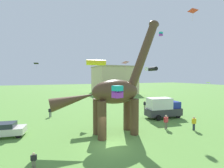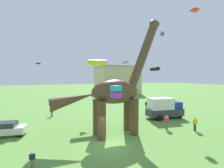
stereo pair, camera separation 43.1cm
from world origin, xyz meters
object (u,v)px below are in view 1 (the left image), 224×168
(person_photographer, at_px, (50,111))
(kite_high_right, at_px, (208,83))
(parked_sedan_left, at_px, (3,130))
(person_far_spectator, at_px, (34,159))
(kite_far_left, at_px, (36,63))
(kite_drifting, at_px, (117,92))
(kite_mid_right, at_px, (151,69))
(kite_trailing, at_px, (193,11))
(kite_near_low, at_px, (96,63))
(dinosaur_sculpture, at_px, (115,92))
(person_strolling_adult, at_px, (166,121))
(person_near_flyer, at_px, (194,122))
(kite_mid_left, at_px, (161,34))
(kite_high_left, at_px, (125,62))
(person_watching_child, at_px, (145,104))
(parked_box_truck, at_px, (163,108))

(person_photographer, bearing_deg, kite_high_right, -91.11)
(parked_sedan_left, xyz_separation_m, person_far_spectator, (3.50, -7.62, -0.12))
(parked_sedan_left, xyz_separation_m, kite_far_left, (2.66, 11.00, 8.02))
(kite_drifting, bearing_deg, kite_mid_right, 47.00)
(kite_trailing, bearing_deg, parked_sedan_left, 175.83)
(kite_high_right, distance_m, kite_far_left, 29.22)
(parked_sedan_left, bearing_deg, kite_near_low, 30.29)
(person_far_spectator, distance_m, kite_near_low, 16.97)
(dinosaur_sculpture, xyz_separation_m, person_strolling_adult, (6.52, -0.80, -3.78))
(kite_mid_right, bearing_deg, person_far_spectator, -142.69)
(person_near_flyer, distance_m, kite_mid_left, 14.75)
(kite_high_left, bearing_deg, kite_trailing, 9.14)
(kite_far_left, distance_m, kite_trailing, 26.98)
(person_strolling_adult, bearing_deg, kite_mid_left, -1.26)
(kite_near_low, relative_size, kite_mid_left, 4.89)
(kite_mid_left, bearing_deg, person_strolling_adult, -123.07)
(person_far_spectator, height_order, person_watching_child, person_watching_child)
(person_far_spectator, height_order, person_photographer, person_photographer)
(parked_box_truck, relative_size, person_photographer, 3.78)
(person_far_spectator, bearing_deg, person_strolling_adult, -33.31)
(person_far_spectator, distance_m, kite_high_right, 26.12)
(parked_box_truck, xyz_separation_m, person_photographer, (-16.43, 7.35, -0.72))
(person_far_spectator, bearing_deg, kite_mid_left, -19.04)
(person_watching_child, bearing_deg, kite_far_left, 106.98)
(person_photographer, bearing_deg, kite_trailing, -93.73)
(kite_mid_left, distance_m, kite_mid_right, 10.15)
(parked_sedan_left, distance_m, person_strolling_adult, 18.57)
(dinosaur_sculpture, relative_size, person_watching_child, 8.17)
(person_far_spectator, bearing_deg, kite_high_left, -23.11)
(parked_box_truck, bearing_deg, kite_near_low, 159.19)
(person_strolling_adult, xyz_separation_m, kite_high_left, (-5.33, 0.65, 7.06))
(person_far_spectator, xyz_separation_m, kite_drifting, (6.59, 0.16, 4.54))
(parked_sedan_left, xyz_separation_m, person_strolling_adult, (18.02, -4.48, 0.25))
(parked_box_truck, distance_m, kite_mid_right, 12.33)
(kite_near_low, distance_m, kite_trailing, 16.87)
(dinosaur_sculpture, height_order, parked_box_truck, dinosaur_sculpture)
(kite_trailing, bearing_deg, kite_mid_right, 86.81)
(kite_far_left, bearing_deg, kite_mid_left, -26.03)
(parked_sedan_left, bearing_deg, person_photographer, 64.46)
(person_photographer, relative_size, kite_near_low, 0.49)
(person_strolling_adult, height_order, person_photographer, person_strolling_adult)
(dinosaur_sculpture, height_order, kite_mid_left, kite_mid_left)
(person_watching_child, relative_size, kite_trailing, 0.97)
(person_photographer, relative_size, kite_mid_right, 0.48)
(person_near_flyer, bearing_deg, person_strolling_adult, 136.10)
(parked_box_truck, distance_m, kite_near_low, 12.84)
(dinosaur_sculpture, bearing_deg, kite_near_low, 73.15)
(person_strolling_adult, bearing_deg, parked_sedan_left, 107.86)
(person_photographer, xyz_separation_m, kite_drifting, (5.31, -14.73, 4.30))
(dinosaur_sculpture, height_order, person_strolling_adult, dinosaur_sculpture)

